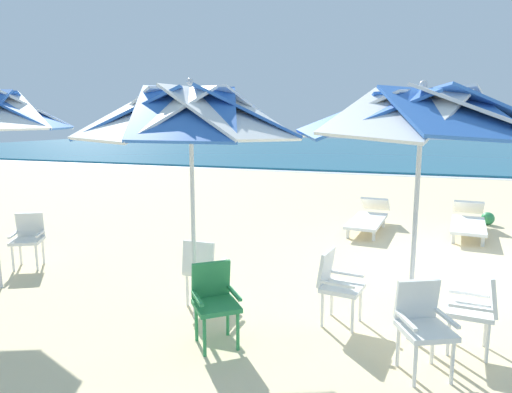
# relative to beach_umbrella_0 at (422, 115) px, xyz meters

# --- Properties ---
(ground_plane) EXTENTS (80.00, 80.00, 0.00)m
(ground_plane) POSITION_rel_beach_umbrella_0_xyz_m (0.86, 2.74, -2.40)
(ground_plane) COLOR beige
(sea) EXTENTS (80.00, 36.00, 0.10)m
(sea) POSITION_rel_beach_umbrella_0_xyz_m (0.86, 33.68, -2.35)
(sea) COLOR #19607F
(sea) RESTS_ON ground
(surf_foam) EXTENTS (80.00, 0.70, 0.01)m
(surf_foam) POSITION_rel_beach_umbrella_0_xyz_m (0.86, 15.38, -2.40)
(surf_foam) COLOR white
(surf_foam) RESTS_ON ground
(beach_umbrella_0) EXTENTS (2.58, 2.58, 2.75)m
(beach_umbrella_0) POSITION_rel_beach_umbrella_0_xyz_m (0.00, 0.00, 0.00)
(beach_umbrella_0) COLOR silver
(beach_umbrella_0) RESTS_ON ground
(plastic_chair_0) EXTENTS (0.50, 0.48, 0.87)m
(plastic_chair_0) POSITION_rel_beach_umbrella_0_xyz_m (0.64, -0.08, -1.91)
(plastic_chair_0) COLOR white
(plastic_chair_0) RESTS_ON ground
(plastic_chair_1) EXTENTS (0.59, 0.61, 0.87)m
(plastic_chair_1) POSITION_rel_beach_umbrella_0_xyz_m (0.11, -0.63, -1.91)
(plastic_chair_1) COLOR white
(plastic_chair_1) RESTS_ON ground
(plastic_chair_2) EXTENTS (0.52, 0.50, 0.87)m
(plastic_chair_2) POSITION_rel_beach_umbrella_0_xyz_m (-0.82, 0.15, -1.91)
(plastic_chair_2) COLOR white
(plastic_chair_2) RESTS_ON ground
(beach_umbrella_1) EXTENTS (2.58, 2.58, 2.81)m
(beach_umbrella_1) POSITION_rel_beach_umbrella_0_xyz_m (-2.44, -0.27, 0.01)
(beach_umbrella_1) COLOR silver
(beach_umbrella_1) RESTS_ON ground
(plastic_chair_3) EXTENTS (0.63, 0.63, 0.87)m
(plastic_chair_3) POSITION_rel_beach_umbrella_0_xyz_m (-1.96, -0.75, -1.91)
(plastic_chair_3) COLOR #2D8C4C
(plastic_chair_3) RESTS_ON ground
(plastic_chair_4) EXTENTS (0.44, 0.47, 0.87)m
(plastic_chair_4) POSITION_rel_beach_umbrella_0_xyz_m (-2.52, 0.13, -1.91)
(plastic_chair_4) COLOR white
(plastic_chair_4) RESTS_ON ground
(plastic_chair_5) EXTENTS (0.60, 0.62, 0.87)m
(plastic_chair_5) POSITION_rel_beach_umbrella_0_xyz_m (-5.87, 0.63, -1.91)
(plastic_chair_5) COLOR white
(plastic_chair_5) RESTS_ON ground
(sun_lounger_1) EXTENTS (0.83, 2.20, 0.62)m
(sun_lounger_1) POSITION_rel_beach_umbrella_0_xyz_m (1.12, 5.17, -2.12)
(sun_lounger_1) COLOR white
(sun_lounger_1) RESTS_ON ground
(sun_lounger_2) EXTENTS (0.80, 2.19, 0.62)m
(sun_lounger_2) POSITION_rel_beach_umbrella_0_xyz_m (-0.87, 4.90, -2.12)
(sun_lounger_2) COLOR white
(sun_lounger_2) RESTS_ON ground
(beach_ball) EXTENTS (0.29, 0.29, 0.29)m
(beach_ball) POSITION_rel_beach_umbrella_0_xyz_m (1.65, 6.32, -2.26)
(beach_ball) COLOR #2D8C4C
(beach_ball) RESTS_ON ground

